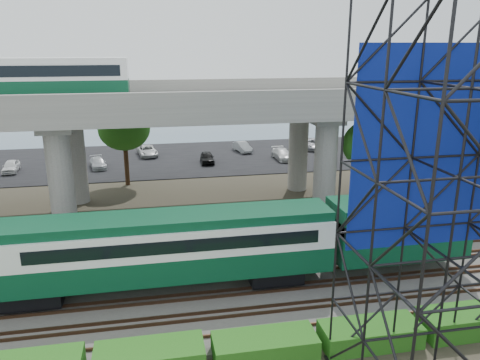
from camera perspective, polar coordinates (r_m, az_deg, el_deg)
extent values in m
plane|color=#474233|center=(25.58, -1.61, -15.27)|extent=(140.00, 140.00, 0.00)
cube|color=slate|center=(27.24, -2.31, -12.92)|extent=(90.00, 12.00, 0.20)
cube|color=black|center=(34.87, -4.41, -6.28)|extent=(90.00, 5.00, 0.08)
cube|color=black|center=(57.22, -7.12, 2.65)|extent=(90.00, 18.00, 0.08)
cube|color=#465D73|center=(78.76, -8.24, 6.32)|extent=(140.00, 40.00, 0.03)
cube|color=#472D1E|center=(23.18, -0.47, -18.14)|extent=(90.00, 0.08, 0.16)
cube|color=#472D1E|center=(24.36, -1.11, -16.25)|extent=(90.00, 0.08, 0.16)
cube|color=#472D1E|center=(24.83, -1.33, -15.57)|extent=(90.00, 0.08, 0.16)
cube|color=#472D1E|center=(26.05, -1.88, -13.93)|extent=(90.00, 0.08, 0.16)
cube|color=#472D1E|center=(26.53, -2.07, -13.33)|extent=(90.00, 0.08, 0.16)
cube|color=#472D1E|center=(27.78, -2.54, -11.88)|extent=(90.00, 0.08, 0.16)
cube|color=#472D1E|center=(28.27, -2.71, -11.36)|extent=(90.00, 0.08, 0.16)
cube|color=#472D1E|center=(29.54, -3.11, -10.08)|extent=(90.00, 0.08, 0.16)
cube|color=#472D1E|center=(30.04, -3.26, -9.61)|extent=(90.00, 0.08, 0.16)
cube|color=#472D1E|center=(31.33, -3.62, -8.48)|extent=(90.00, 0.08, 0.16)
cube|color=black|center=(27.46, -23.78, -12.47)|extent=(3.00, 2.20, 0.90)
cube|color=black|center=(27.46, 4.16, -11.01)|extent=(3.00, 2.20, 0.90)
cube|color=#094227|center=(26.16, -9.89, -9.87)|extent=(19.00, 3.00, 1.40)
cube|color=white|center=(25.56, -10.05, -6.95)|extent=(19.00, 3.00, 1.50)
cube|color=#094227|center=(25.19, -10.16, -4.86)|extent=(19.00, 2.60, 0.50)
cube|color=black|center=(25.56, -7.80, -6.72)|extent=(15.00, 3.06, 0.70)
cube|color=#094227|center=(29.30, 18.64, -5.46)|extent=(8.00, 3.00, 3.40)
cube|color=#9E9B93|center=(38.00, -5.66, 8.96)|extent=(80.00, 12.00, 1.20)
cube|color=#9E9B93|center=(32.18, -4.74, 9.73)|extent=(80.00, 0.50, 1.10)
cube|color=#9E9B93|center=(43.58, -6.42, 11.38)|extent=(80.00, 0.50, 1.10)
cylinder|color=#9E9B93|center=(35.92, -20.99, 0.02)|extent=(1.80, 1.80, 8.00)
cylinder|color=#9E9B93|center=(42.61, -19.46, 2.60)|extent=(1.80, 1.80, 8.00)
cube|color=#9E9B93|center=(38.53, -20.69, 6.75)|extent=(2.40, 9.00, 0.60)
cylinder|color=#9E9B93|center=(37.77, 10.35, 1.62)|extent=(1.80, 1.80, 8.00)
cylinder|color=#9E9B93|center=(44.18, 7.12, 3.88)|extent=(1.80, 1.80, 8.00)
cube|color=#9E9B93|center=(40.27, 8.83, 7.96)|extent=(2.40, 9.00, 0.60)
cylinder|color=#9E9B93|center=(52.53, 26.22, 4.30)|extent=(1.80, 1.80, 8.00)
cube|color=black|center=(38.48, -22.39, 9.35)|extent=(12.00, 2.50, 0.70)
cube|color=#094227|center=(38.41, -22.52, 10.53)|extent=(12.00, 2.50, 0.90)
cube|color=white|center=(38.34, -22.70, 12.16)|extent=(12.00, 2.50, 1.30)
cube|color=black|center=(38.34, -22.70, 12.24)|extent=(11.00, 2.56, 0.80)
cube|color=white|center=(38.31, -22.83, 13.35)|extent=(12.00, 2.40, 0.30)
cube|color=navy|center=(20.69, 23.82, 3.51)|extent=(8.10, 0.08, 8.25)
cube|color=#1A5613|center=(21.48, -10.94, -20.65)|extent=(4.60, 1.80, 1.15)
cube|color=#1A5613|center=(21.95, 3.04, -19.61)|extent=(4.60, 1.80, 1.03)
cube|color=#1A5613|center=(23.48, 15.58, -17.64)|extent=(4.60, 1.80, 1.01)
cube|color=#1A5613|center=(25.87, 25.95, -15.24)|extent=(4.60, 1.80, 1.12)
cylinder|color=#382314|center=(39.78, 15.62, -0.38)|extent=(0.44, 0.44, 4.80)
ellipsoid|color=#1A5613|center=(39.02, 15.97, 4.13)|extent=(4.94, 4.94, 4.18)
cylinder|color=#382314|center=(46.92, -13.69, 2.26)|extent=(0.44, 0.44, 4.80)
ellipsoid|color=#1A5613|center=(46.27, -13.96, 6.10)|extent=(4.94, 4.94, 4.18)
imported|color=black|center=(35.05, -12.02, -5.09)|extent=(5.73, 3.37, 1.50)
imported|color=silver|center=(56.12, -26.14, 1.51)|extent=(1.73, 3.75, 1.24)
imported|color=#BBBCC3|center=(59.92, -21.04, 2.93)|extent=(1.42, 3.69, 1.20)
imported|color=#A5A9AD|center=(54.40, -16.93, 2.00)|extent=(2.35, 4.13, 1.13)
imported|color=beige|center=(58.92, -11.24, 3.52)|extent=(2.83, 4.81, 1.26)
imported|color=black|center=(54.40, -4.02, 2.75)|extent=(1.66, 3.79, 1.27)
imported|color=gray|center=(60.00, 0.30, 4.06)|extent=(2.11, 3.98, 1.25)
imported|color=silver|center=(56.15, 5.19, 3.15)|extent=(1.94, 4.41, 1.26)
imported|color=#98999F|center=(62.48, 8.90, 4.39)|extent=(2.90, 5.01, 1.31)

